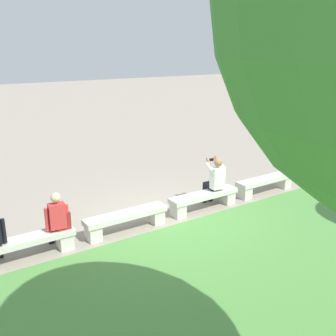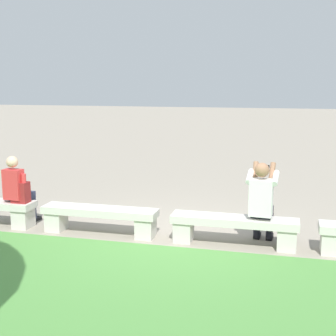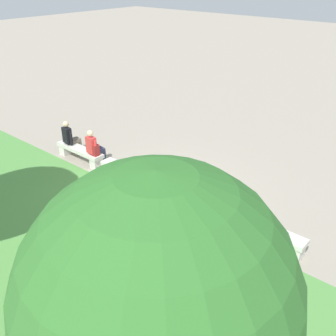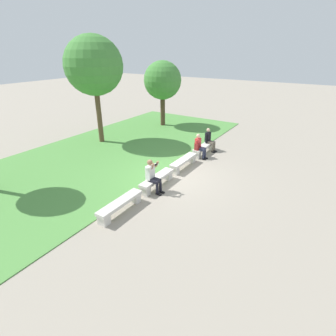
% 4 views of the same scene
% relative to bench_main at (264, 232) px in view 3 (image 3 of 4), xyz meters
% --- Properties ---
extents(ground_plane, '(80.00, 80.00, 0.00)m').
position_rel_bench_main_xyz_m(ground_plane, '(3.33, 0.00, -0.30)').
color(ground_plane, gray).
extents(grass_strip, '(20.61, 8.00, 0.03)m').
position_rel_bench_main_xyz_m(grass_strip, '(3.33, 4.38, -0.28)').
color(grass_strip, '#518E42').
rests_on(grass_strip, ground).
extents(bench_main, '(1.95, 0.40, 0.45)m').
position_rel_bench_main_xyz_m(bench_main, '(0.00, 0.00, 0.00)').
color(bench_main, beige).
rests_on(bench_main, ground).
extents(bench_near, '(1.95, 0.40, 0.45)m').
position_rel_bench_main_xyz_m(bench_near, '(2.22, 0.00, 0.00)').
color(bench_near, beige).
rests_on(bench_near, ground).
extents(bench_mid, '(1.95, 0.40, 0.45)m').
position_rel_bench_main_xyz_m(bench_mid, '(4.44, 0.00, 0.00)').
color(bench_mid, beige).
rests_on(bench_mid, ground).
extents(bench_far, '(1.95, 0.40, 0.45)m').
position_rel_bench_main_xyz_m(bench_far, '(6.66, 0.00, 0.00)').
color(bench_far, beige).
rests_on(bench_far, ground).
extents(person_photographer, '(0.49, 0.74, 1.32)m').
position_rel_bench_main_xyz_m(person_photographer, '(1.82, -0.08, 0.44)').
color(person_photographer, black).
rests_on(person_photographer, ground).
extents(person_distant, '(0.48, 0.69, 1.26)m').
position_rel_bench_main_xyz_m(person_distant, '(5.98, -0.07, 0.37)').
color(person_distant, black).
rests_on(person_distant, ground).
extents(person_companion, '(0.48, 0.70, 1.26)m').
position_rel_bench_main_xyz_m(person_companion, '(7.20, -0.07, 0.37)').
color(person_companion, black).
rests_on(person_companion, ground).
extents(backpack, '(0.28, 0.24, 0.43)m').
position_rel_bench_main_xyz_m(backpack, '(5.88, 0.01, 0.33)').
color(backpack, maroon).
rests_on(backpack, bench_far).
extents(tree_left_background, '(2.05, 2.05, 4.66)m').
position_rel_bench_main_xyz_m(tree_left_background, '(-1.65, 5.48, 3.30)').
color(tree_left_background, brown).
rests_on(tree_left_background, ground).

